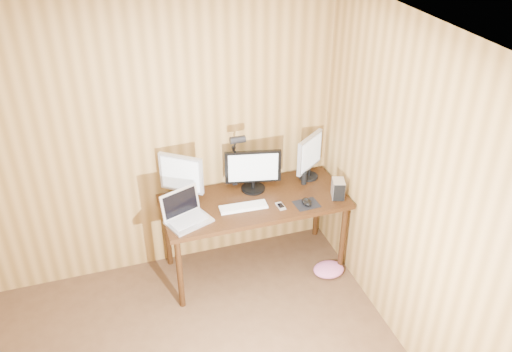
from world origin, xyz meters
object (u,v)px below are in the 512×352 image
desk_lamp (236,153)px  keyboard (243,207)px  mouse (307,202)px  desk (252,207)px  monitor_center (253,170)px  hard_drive (338,189)px  phone (281,206)px  laptop (185,213)px  monitor_right (310,156)px  monitor_left (181,177)px  speaker (304,178)px

desk_lamp → keyboard: bearing=-91.1°
keyboard → mouse: 0.54m
desk → monitor_center: size_ratio=3.28×
hard_drive → phone: (-0.53, 0.01, -0.07)m
monitor_center → desk: bearing=-102.7°
laptop → phone: (0.81, -0.07, -0.05)m
keyboard → monitor_right: bearing=25.1°
monitor_left → monitor_right: (1.18, 0.02, -0.01)m
mouse → monitor_right: bearing=59.4°
laptop → keyboard: bearing=-19.4°
keyboard → desk: bearing=55.0°
keyboard → speaker: 0.67m
desk_lamp → monitor_center: bearing=-24.0°
monitor_left → laptop: monitor_left is taller
monitor_left → speaker: (1.10, -0.07, -0.17)m
keyboard → mouse: mouse is taller
monitor_center → desk_lamp: size_ratio=0.84×
monitor_left → desk_lamp: desk_lamp is taller
desk → phone: 0.33m
monitor_center → mouse: monitor_center is taller
desk → monitor_left: monitor_left is taller
monitor_center → laptop: size_ratio=1.16×
monitor_left → hard_drive: 1.35m
monitor_left → monitor_center: bearing=34.9°
hard_drive → phone: hard_drive is taller
monitor_center → keyboard: (-0.17, -0.25, -0.19)m
laptop → mouse: bearing=-26.9°
hard_drive → phone: 0.53m
monitor_left → desk_lamp: size_ratio=0.76×
hard_drive → monitor_right: bearing=124.6°
hard_drive → speaker: bearing=142.1°
monitor_center → desk_lamp: 0.22m
mouse → hard_drive: bearing=-1.1°
monitor_center → keyboard: size_ratio=1.19×
laptop → speaker: bearing=-10.5°
monitor_center → monitor_right: (0.55, 0.04, 0.03)m
monitor_center → speaker: bearing=6.0°
laptop → speaker: laptop is taller
monitor_right → desk_lamp: 0.70m
monitor_left → keyboard: size_ratio=1.07×
monitor_center → speaker: monitor_center is taller
monitor_left → hard_drive: (1.29, -0.36, -0.15)m
monitor_center → monitor_right: monitor_right is taller
speaker → keyboard: bearing=-162.4°
speaker → desk: bearing=-175.5°
monitor_right → laptop: (-1.22, -0.31, -0.17)m
speaker → desk_lamp: bearing=168.4°
mouse → monitor_left: bearing=152.6°
desk → speaker: speaker is taller
mouse → desk_lamp: (-0.50, 0.44, 0.33)m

